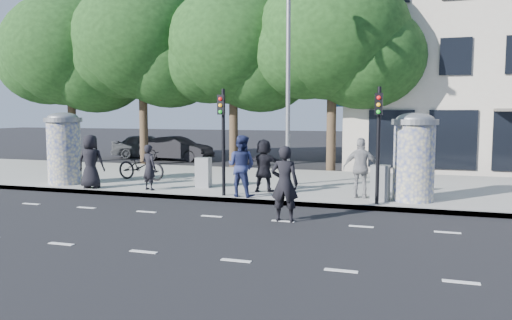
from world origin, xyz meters
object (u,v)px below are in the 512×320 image
(traffic_pole_near, at_px, (223,131))
(car_left, at_px, (147,146))
(ad_column_right, at_px, (414,155))
(man_road, at_px, (285,184))
(ad_column_left, at_px, (64,147))
(street_lamp, at_px, (288,56))
(ped_a, at_px, (91,162))
(traffic_pole_far, at_px, (378,133))
(ped_c, at_px, (241,166))
(ped_b, at_px, (149,167))
(bicycle, at_px, (141,166))
(cabinet_right, at_px, (380,183))
(car_mid, at_px, (177,149))
(ped_e, at_px, (361,168))
(cabinet_left, at_px, (203,172))
(ped_f, at_px, (264,165))

(traffic_pole_near, height_order, car_left, traffic_pole_near)
(ad_column_right, xyz_separation_m, man_road, (-3.17, -3.29, -0.55))
(ad_column_left, bearing_deg, street_lamp, 14.94)
(ad_column_right, height_order, ped_a, ad_column_right)
(man_road, bearing_deg, ped_a, -20.41)
(traffic_pole_far, height_order, ped_c, traffic_pole_far)
(street_lamp, relative_size, ped_b, 5.11)
(ad_column_right, height_order, street_lamp, street_lamp)
(ped_c, distance_m, man_road, 3.17)
(ped_b, height_order, bicycle, ped_b)
(traffic_pole_far, bearing_deg, ad_column_right, 42.21)
(cabinet_right, xyz_separation_m, car_mid, (-12.10, 10.64, -0.00))
(traffic_pole_near, xyz_separation_m, ped_a, (-4.98, 0.06, -1.14))
(ped_c, xyz_separation_m, ped_e, (3.65, 0.83, -0.03))
(ped_e, height_order, car_left, ped_e)
(traffic_pole_far, distance_m, bicycle, 9.67)
(ad_column_left, bearing_deg, ad_column_right, 0.92)
(traffic_pole_near, relative_size, cabinet_left, 3.20)
(man_road, bearing_deg, ad_column_left, -21.15)
(bicycle, bearing_deg, ped_e, -94.65)
(ped_e, bearing_deg, ped_a, -0.09)
(bicycle, xyz_separation_m, car_mid, (-2.83, 8.75, -0.02))
(ad_column_right, xyz_separation_m, traffic_pole_far, (-1.00, -0.91, 0.69))
(street_lamp, bearing_deg, ped_a, -156.43)
(ped_e, distance_m, cabinet_right, 0.78)
(ped_c, xyz_separation_m, bicycle, (-5.02, 2.42, -0.42))
(ad_column_right, height_order, man_road, ad_column_right)
(street_lamp, relative_size, bicycle, 3.79)
(traffic_pole_near, bearing_deg, ped_a, 179.34)
(cabinet_left, bearing_deg, ped_c, -36.95)
(ad_column_left, height_order, car_mid, ad_column_left)
(ped_a, bearing_deg, ped_b, 174.97)
(ped_b, xyz_separation_m, ped_f, (3.85, 0.84, 0.10))
(ad_column_left, height_order, ped_a, ad_column_left)
(ped_c, xyz_separation_m, man_road, (2.03, -2.44, -0.14))
(ped_e, bearing_deg, ad_column_left, -4.28)
(ped_f, bearing_deg, man_road, 109.33)
(ped_c, relative_size, car_left, 0.46)
(ad_column_left, xyz_separation_m, man_road, (9.23, -3.09, -0.55))
(ad_column_left, height_order, street_lamp, street_lamp)
(ped_a, xyz_separation_m, ped_c, (5.58, 0.00, 0.03))
(bicycle, distance_m, car_mid, 9.19)
(ad_column_left, relative_size, cabinet_left, 2.49)
(ped_b, bearing_deg, man_road, 172.49)
(ped_f, relative_size, cabinet_left, 1.67)
(ad_column_left, distance_m, ped_f, 7.64)
(ped_f, xyz_separation_m, bicycle, (-5.44, 1.32, -0.33))
(street_lamp, distance_m, bicycle, 7.12)
(bicycle, bearing_deg, traffic_pole_far, -99.27)
(traffic_pole_far, bearing_deg, cabinet_left, 166.75)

